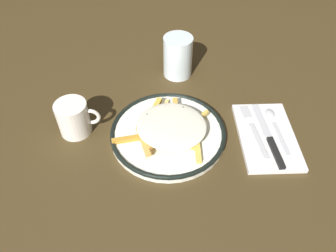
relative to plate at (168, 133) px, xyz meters
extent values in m
plane|color=#3F3018|center=(0.00, 0.00, -0.01)|extent=(2.60, 2.60, 0.00)
cylinder|color=white|center=(0.00, 0.00, 0.00)|extent=(0.28, 0.28, 0.02)
torus|color=black|center=(0.00, 0.00, 0.00)|extent=(0.28, 0.28, 0.01)
cube|color=gold|center=(0.04, -0.04, 0.01)|extent=(0.07, 0.05, 0.01)
cube|color=#DCB050|center=(0.02, 0.01, 0.01)|extent=(0.06, 0.04, 0.01)
cube|color=gold|center=(0.00, -0.05, 0.02)|extent=(0.07, 0.03, 0.01)
cube|color=gold|center=(-0.03, 0.05, 0.02)|extent=(0.04, 0.09, 0.01)
cube|color=gold|center=(0.01, -0.01, 0.01)|extent=(0.10, 0.03, 0.01)
cube|color=#C48A2D|center=(-0.09, -0.03, 0.01)|extent=(0.08, 0.03, 0.01)
cube|color=#E0BD51|center=(0.07, -0.06, 0.01)|extent=(0.01, 0.08, 0.01)
cube|color=#F5C368|center=(-0.01, 0.06, 0.01)|extent=(0.02, 0.09, 0.01)
cube|color=gold|center=(-0.06, -0.04, 0.02)|extent=(0.04, 0.09, 0.01)
cube|color=#E08C44|center=(-0.04, -0.01, 0.01)|extent=(0.06, 0.09, 0.01)
cube|color=#E2B54F|center=(0.01, 0.01, 0.01)|extent=(0.06, 0.08, 0.01)
cube|color=gold|center=(0.00, 0.00, 0.01)|extent=(0.06, 0.05, 0.01)
cube|color=gold|center=(0.02, 0.05, 0.02)|extent=(0.02, 0.09, 0.01)
cube|color=#E3B94D|center=(0.07, 0.03, 0.02)|extent=(0.06, 0.06, 0.01)
cube|color=#D88E40|center=(-0.02, -0.03, 0.02)|extent=(0.06, 0.08, 0.01)
ellipsoid|color=silver|center=(0.01, -0.01, 0.03)|extent=(0.20, 0.19, 0.01)
cube|color=#2F5824|center=(-0.05, 0.00, 0.04)|extent=(0.00, 0.00, 0.00)
cube|color=#285A24|center=(-0.05, 0.03, 0.04)|extent=(0.00, 0.00, 0.00)
cube|color=#235C35|center=(0.04, 0.01, 0.04)|extent=(0.00, 0.00, 0.00)
cube|color=#366C2A|center=(-0.01, 0.00, 0.04)|extent=(0.00, 0.00, 0.00)
cube|color=#295A2A|center=(0.04, 0.05, 0.04)|extent=(0.00, 0.00, 0.00)
cube|color=silver|center=(0.24, -0.01, -0.01)|extent=(0.14, 0.22, 0.01)
cube|color=silver|center=(0.21, -0.03, 0.00)|extent=(0.03, 0.11, 0.01)
cube|color=silver|center=(0.20, 0.07, 0.00)|extent=(0.03, 0.05, 0.00)
cube|color=black|center=(0.24, -0.07, 0.00)|extent=(0.02, 0.09, 0.01)
cube|color=silver|center=(0.23, 0.04, 0.00)|extent=(0.03, 0.12, 0.00)
cube|color=silver|center=(0.27, -0.02, 0.00)|extent=(0.02, 0.10, 0.00)
ellipsoid|color=silver|center=(0.26, 0.06, 0.01)|extent=(0.02, 0.03, 0.01)
cylinder|color=silver|center=(0.03, 0.25, 0.05)|extent=(0.08, 0.08, 0.12)
cylinder|color=white|center=(-0.23, 0.02, 0.03)|extent=(0.08, 0.08, 0.09)
torus|color=white|center=(-0.18, 0.02, 0.04)|extent=(0.05, 0.01, 0.05)
camera|label=1|loc=(-0.01, -0.54, 0.59)|focal=35.68mm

